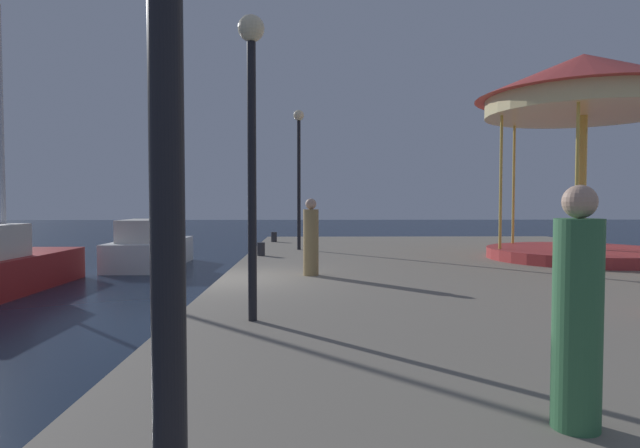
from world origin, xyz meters
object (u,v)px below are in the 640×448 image
object	(u,v)px
carousel	(583,105)
bollard_north	(274,237)
person_by_the_water	(577,315)
person_near_carousel	(311,240)
motorboat_white	(150,249)
lamp_post_mid_promenade	(252,112)
bollard_south	(261,249)
lamp_post_far_end	(299,156)

from	to	relation	value
carousel	bollard_north	world-z (taller)	carousel
bollard_north	person_by_the_water	distance (m)	18.07
person_near_carousel	bollard_north	bearing A→B (deg)	98.45
motorboat_white	person_by_the_water	xyz separation A→B (m)	(7.84, -16.02, 0.94)
lamp_post_mid_promenade	bollard_south	distance (m)	9.15
lamp_post_far_end	person_near_carousel	size ratio (longest dim) A/B	2.78
lamp_post_far_end	bollard_south	bearing A→B (deg)	-119.38
carousel	lamp_post_far_end	world-z (taller)	carousel
lamp_post_mid_promenade	person_by_the_water	distance (m)	4.85
bollard_north	person_near_carousel	world-z (taller)	person_near_carousel
motorboat_white	bollard_south	size ratio (longest dim) A/B	12.01
bollard_north	bollard_south	bearing A→B (deg)	-90.35
bollard_south	carousel	bearing A→B (deg)	-7.42
carousel	person_near_carousel	xyz separation A→B (m)	(-7.65, -3.11, -3.55)
person_by_the_water	motorboat_white	bearing A→B (deg)	116.08
motorboat_white	person_by_the_water	world-z (taller)	person_by_the_water
carousel	person_near_carousel	world-z (taller)	carousel
lamp_post_mid_promenade	carousel	bearing A→B (deg)	41.69
carousel	person_near_carousel	distance (m)	8.99
motorboat_white	carousel	distance (m)	15.19
person_by_the_water	person_near_carousel	bearing A→B (deg)	103.23
motorboat_white	person_near_carousel	bearing A→B (deg)	-53.53
person_by_the_water	carousel	bearing A→B (deg)	62.33
carousel	person_by_the_water	distance (m)	12.96
bollard_north	person_by_the_water	bearing A→B (deg)	-79.40
lamp_post_mid_promenade	person_by_the_water	bearing A→B (deg)	-52.44
bollard_south	person_near_carousel	bearing A→B (deg)	-70.87
person_by_the_water	bollard_south	bearing A→B (deg)	105.34
motorboat_white	bollard_south	xyz separation A→B (m)	(4.49, -3.79, 0.32)
bollard_south	motorboat_white	bearing A→B (deg)	139.83
motorboat_white	person_by_the_water	size ratio (longest dim) A/B	2.74
bollard_south	person_by_the_water	distance (m)	12.70
lamp_post_mid_promenade	person_near_carousel	size ratio (longest dim) A/B	2.43
bollard_south	person_by_the_water	world-z (taller)	person_by_the_water
bollard_north	person_by_the_water	xyz separation A→B (m)	(3.32, -17.75, 0.62)
lamp_post_mid_promenade	lamp_post_far_end	bearing A→B (deg)	87.62
lamp_post_far_end	person_by_the_water	size ratio (longest dim) A/B	2.70
carousel	bollard_south	distance (m)	10.11
motorboat_white	lamp_post_mid_promenade	distance (m)	13.87
motorboat_white	person_near_carousel	world-z (taller)	person_near_carousel
motorboat_white	carousel	world-z (taller)	carousel
carousel	bollard_north	distance (m)	12.05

